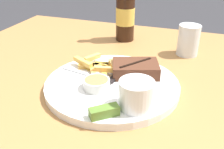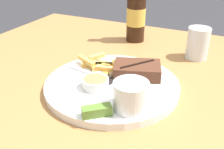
{
  "view_description": "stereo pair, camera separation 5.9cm",
  "coord_description": "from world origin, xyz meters",
  "px_view_note": "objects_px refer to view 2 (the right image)",
  "views": [
    {
      "loc": [
        0.18,
        -0.52,
        1.05
      ],
      "look_at": [
        0.0,
        0.0,
        0.77
      ],
      "focal_mm": 42.0,
      "sensor_mm": 36.0,
      "label": 1
    },
    {
      "loc": [
        0.24,
        -0.5,
        1.05
      ],
      "look_at": [
        0.0,
        0.0,
        0.77
      ],
      "focal_mm": 42.0,
      "sensor_mm": 36.0,
      "label": 2
    }
  ],
  "objects_px": {
    "knife_utensil": "(121,74)",
    "dinner_plate": "(112,85)",
    "drinking_glass": "(198,43)",
    "pickle_spear": "(97,111)",
    "beer_bottle": "(136,15)",
    "dipping_sauce_cup": "(95,82)",
    "steak_portion": "(137,70)",
    "coleslaw_cup": "(131,94)",
    "fork_utensil": "(85,72)"
  },
  "relations": [
    {
      "from": "coleslaw_cup",
      "to": "drinking_glass",
      "type": "height_order",
      "value": "drinking_glass"
    },
    {
      "from": "fork_utensil",
      "to": "pickle_spear",
      "type": "bearing_deg",
      "value": -41.59
    },
    {
      "from": "drinking_glass",
      "to": "pickle_spear",
      "type": "bearing_deg",
      "value": -106.68
    },
    {
      "from": "coleslaw_cup",
      "to": "fork_utensil",
      "type": "distance_m",
      "value": 0.19
    },
    {
      "from": "pickle_spear",
      "to": "knife_utensil",
      "type": "xyz_separation_m",
      "value": [
        -0.02,
        0.18,
        -0.01
      ]
    },
    {
      "from": "pickle_spear",
      "to": "steak_portion",
      "type": "bearing_deg",
      "value": 86.34
    },
    {
      "from": "beer_bottle",
      "to": "drinking_glass",
      "type": "relative_size",
      "value": 2.68
    },
    {
      "from": "dipping_sauce_cup",
      "to": "knife_utensil",
      "type": "distance_m",
      "value": 0.09
    },
    {
      "from": "beer_bottle",
      "to": "dinner_plate",
      "type": "bearing_deg",
      "value": -78.35
    },
    {
      "from": "dinner_plate",
      "to": "drinking_glass",
      "type": "xyz_separation_m",
      "value": [
        0.15,
        0.27,
        0.04
      ]
    },
    {
      "from": "steak_portion",
      "to": "pickle_spear",
      "type": "distance_m",
      "value": 0.19
    },
    {
      "from": "dinner_plate",
      "to": "fork_utensil",
      "type": "relative_size",
      "value": 2.41
    },
    {
      "from": "dipping_sauce_cup",
      "to": "knife_utensil",
      "type": "xyz_separation_m",
      "value": [
        0.03,
        0.08,
        -0.01
      ]
    },
    {
      "from": "dinner_plate",
      "to": "pickle_spear",
      "type": "xyz_separation_m",
      "value": [
        0.03,
        -0.13,
        0.02
      ]
    },
    {
      "from": "drinking_glass",
      "to": "dinner_plate",
      "type": "bearing_deg",
      "value": -119.05
    },
    {
      "from": "steak_portion",
      "to": "pickle_spear",
      "type": "bearing_deg",
      "value": -93.66
    },
    {
      "from": "beer_bottle",
      "to": "coleslaw_cup",
      "type": "bearing_deg",
      "value": -70.33
    },
    {
      "from": "dinner_plate",
      "to": "dipping_sauce_cup",
      "type": "relative_size",
      "value": 5.2
    },
    {
      "from": "coleslaw_cup",
      "to": "beer_bottle",
      "type": "distance_m",
      "value": 0.45
    },
    {
      "from": "drinking_glass",
      "to": "dipping_sauce_cup",
      "type": "bearing_deg",
      "value": -119.32
    },
    {
      "from": "coleslaw_cup",
      "to": "drinking_glass",
      "type": "xyz_separation_m",
      "value": [
        0.07,
        0.36,
        -0.0
      ]
    },
    {
      "from": "steak_portion",
      "to": "knife_utensil",
      "type": "height_order",
      "value": "steak_portion"
    },
    {
      "from": "beer_bottle",
      "to": "dipping_sauce_cup",
      "type": "bearing_deg",
      "value": -83.08
    },
    {
      "from": "dinner_plate",
      "to": "knife_utensil",
      "type": "height_order",
      "value": "knife_utensil"
    },
    {
      "from": "steak_portion",
      "to": "coleslaw_cup",
      "type": "xyz_separation_m",
      "value": [
        0.04,
        -0.14,
        0.02
      ]
    },
    {
      "from": "steak_portion",
      "to": "drinking_glass",
      "type": "bearing_deg",
      "value": 63.16
    },
    {
      "from": "dipping_sauce_cup",
      "to": "dinner_plate",
      "type": "bearing_deg",
      "value": 58.79
    },
    {
      "from": "dipping_sauce_cup",
      "to": "coleslaw_cup",
      "type": "bearing_deg",
      "value": -22.3
    },
    {
      "from": "knife_utensil",
      "to": "dinner_plate",
      "type": "bearing_deg",
      "value": -172.79
    },
    {
      "from": "coleslaw_cup",
      "to": "knife_utensil",
      "type": "height_order",
      "value": "coleslaw_cup"
    },
    {
      "from": "knife_utensil",
      "to": "drinking_glass",
      "type": "distance_m",
      "value": 0.27
    },
    {
      "from": "beer_bottle",
      "to": "pickle_spear",
      "type": "bearing_deg",
      "value": -78.0
    },
    {
      "from": "dinner_plate",
      "to": "steak_portion",
      "type": "distance_m",
      "value": 0.08
    },
    {
      "from": "coleslaw_cup",
      "to": "beer_bottle",
      "type": "xyz_separation_m",
      "value": [
        -0.15,
        0.42,
        0.04
      ]
    },
    {
      "from": "coleslaw_cup",
      "to": "dipping_sauce_cup",
      "type": "xyz_separation_m",
      "value": [
        -0.1,
        0.04,
        -0.02
      ]
    },
    {
      "from": "fork_utensil",
      "to": "beer_bottle",
      "type": "height_order",
      "value": "beer_bottle"
    },
    {
      "from": "coleslaw_cup",
      "to": "dipping_sauce_cup",
      "type": "height_order",
      "value": "coleslaw_cup"
    },
    {
      "from": "dinner_plate",
      "to": "pickle_spear",
      "type": "relative_size",
      "value": 5.5
    },
    {
      "from": "knife_utensil",
      "to": "dipping_sauce_cup",
      "type": "bearing_deg",
      "value": 174.94
    },
    {
      "from": "dinner_plate",
      "to": "fork_utensil",
      "type": "bearing_deg",
      "value": 169.17
    },
    {
      "from": "fork_utensil",
      "to": "beer_bottle",
      "type": "distance_m",
      "value": 0.33
    },
    {
      "from": "dinner_plate",
      "to": "beer_bottle",
      "type": "xyz_separation_m",
      "value": [
        -0.07,
        0.34,
        0.08
      ]
    },
    {
      "from": "dinner_plate",
      "to": "drinking_glass",
      "type": "height_order",
      "value": "drinking_glass"
    },
    {
      "from": "dinner_plate",
      "to": "dipping_sauce_cup",
      "type": "xyz_separation_m",
      "value": [
        -0.02,
        -0.04,
        0.02
      ]
    },
    {
      "from": "knife_utensil",
      "to": "drinking_glass",
      "type": "xyz_separation_m",
      "value": [
        0.15,
        0.23,
        0.03
      ]
    },
    {
      "from": "dinner_plate",
      "to": "knife_utensil",
      "type": "distance_m",
      "value": 0.05
    },
    {
      "from": "coleslaw_cup",
      "to": "beer_bottle",
      "type": "bearing_deg",
      "value": 109.67
    },
    {
      "from": "knife_utensil",
      "to": "beer_bottle",
      "type": "relative_size",
      "value": 0.65
    },
    {
      "from": "knife_utensil",
      "to": "beer_bottle",
      "type": "xyz_separation_m",
      "value": [
        -0.08,
        0.29,
        0.07
      ]
    },
    {
      "from": "steak_portion",
      "to": "drinking_glass",
      "type": "relative_size",
      "value": 1.42
    }
  ]
}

